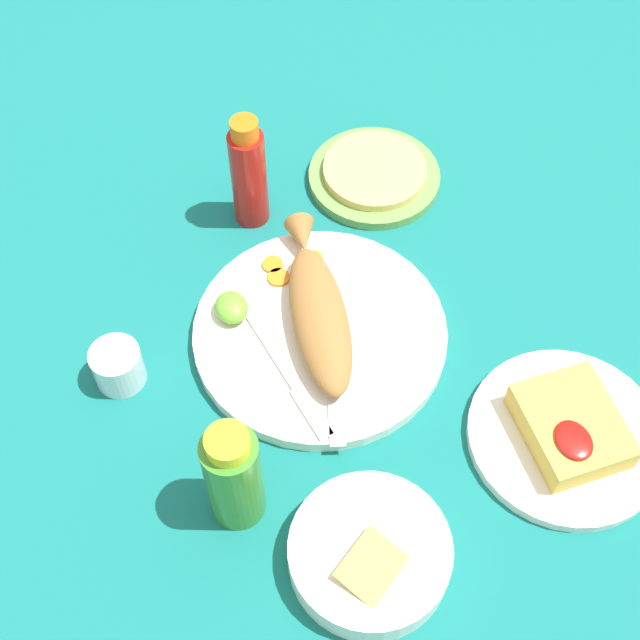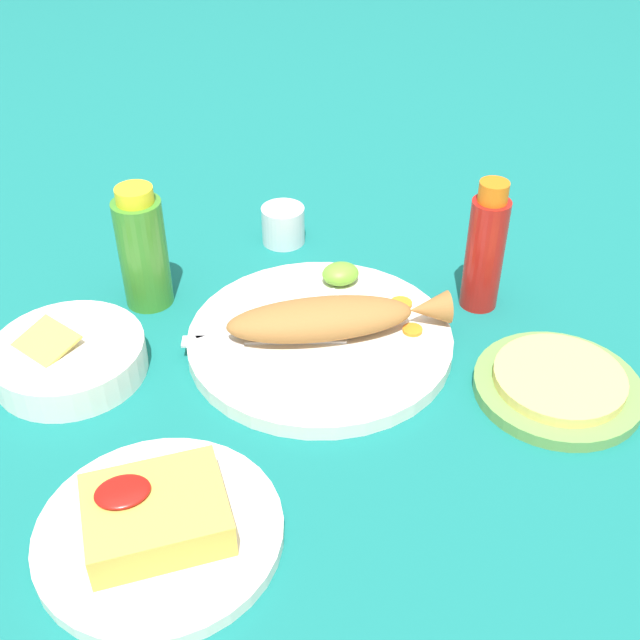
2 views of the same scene
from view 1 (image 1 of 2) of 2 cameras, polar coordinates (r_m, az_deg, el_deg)
ground_plane at (r=1.07m, az=-0.00°, el=-1.14°), size 4.00×4.00×0.00m
main_plate at (r=1.06m, az=-0.00°, el=-0.88°), size 0.30×0.30×0.02m
fried_fish at (r=1.04m, az=-0.13°, el=0.64°), size 0.26×0.09×0.04m
fork_near at (r=1.01m, az=0.94°, el=-4.11°), size 0.18×0.07×0.00m
fork_far at (r=1.01m, az=-1.78°, el=-4.03°), size 0.18×0.05×0.00m
carrot_slice_near at (r=1.11m, az=-0.38°, el=3.98°), size 0.02×0.02×0.00m
carrot_slice_mid at (r=1.11m, az=-3.04°, el=3.57°), size 0.03×0.03×0.00m
carrot_slice_far at (r=1.10m, az=-2.66°, el=2.74°), size 0.03×0.03×0.00m
lime_wedge_main at (r=1.06m, az=-5.69°, el=0.80°), size 0.05×0.04×0.03m
hot_sauce_bottle_red at (r=1.13m, az=-4.59°, el=9.28°), size 0.05×0.05×0.17m
hot_sauce_bottle_green at (r=0.91m, az=-5.55°, el=-9.90°), size 0.06×0.06×0.16m
salt_cup at (r=1.05m, az=-12.78°, el=-2.99°), size 0.06×0.06×0.05m
side_plate_fries at (r=1.03m, az=15.45°, el=-7.18°), size 0.22×0.22×0.01m
fries_pile at (r=1.01m, az=15.77°, el=-6.57°), size 0.12×0.10×0.04m
guacamole_bowl at (r=0.93m, az=3.21°, el=-14.69°), size 0.17×0.17×0.05m
tortilla_plate at (r=1.22m, az=3.48°, el=9.13°), size 0.18×0.18×0.01m
tortilla_stack at (r=1.22m, az=3.52°, el=9.54°), size 0.14×0.14×0.01m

